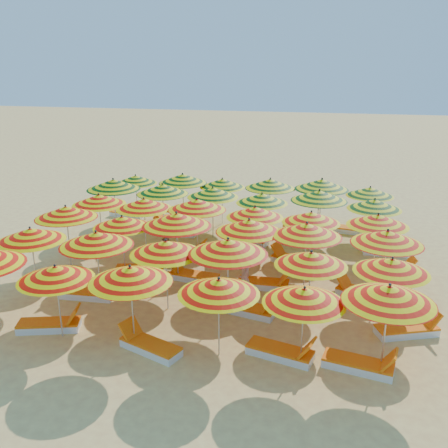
{
  "coord_description": "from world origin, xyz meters",
  "views": [
    {
      "loc": [
        3.9,
        -16.27,
        7.23
      ],
      "look_at": [
        0.0,
        0.5,
        1.6
      ],
      "focal_mm": 40.0,
      "sensor_mm": 36.0,
      "label": 1
    }
  ],
  "objects_px": {
    "umbrella_3": "(219,287)",
    "lounger_16": "(249,240)",
    "lounger_18": "(384,250)",
    "lounger_20": "(171,218)",
    "umbrella_16": "(307,230)",
    "umbrella_20": "(197,205)",
    "umbrella_23": "(378,220)",
    "umbrella_34": "(322,184)",
    "umbrella_32": "(222,183)",
    "umbrella_13": "(122,222)",
    "umbrella_18": "(99,200)",
    "lounger_5": "(249,309)",
    "lounger_2": "(282,352)",
    "umbrella_1": "(56,273)",
    "lounger_12": "(239,256)",
    "lounger_8": "(193,276)",
    "lounger_4": "(86,293)",
    "umbrella_21": "(255,212)",
    "umbrella_15": "(249,226)",
    "lounger_10": "(362,294)",
    "umbrella_14": "(176,220)",
    "umbrella_25": "(162,189)",
    "umbrella_22": "(311,217)",
    "beachgoer_a": "(245,279)",
    "lounger_13": "(293,260)",
    "lounger_15": "(178,232)",
    "lounger_11": "(185,251)",
    "umbrella_6": "(31,235)",
    "umbrella_31": "(183,179)",
    "umbrella_29": "(375,204)",
    "umbrella_30": "(136,179)",
    "umbrella_9": "(228,247)",
    "umbrella_28": "(319,196)",
    "lounger_3": "(360,364)",
    "umbrella_27": "(262,198)",
    "lounger_21": "(355,230)",
    "lounger_14": "(390,271)",
    "umbrella_2": "(130,275)",
    "umbrella_12": "(66,212)",
    "lounger_0": "(51,325)",
    "lounger_9": "(265,283)",
    "lounger_17": "(302,239)",
    "umbrella_35": "(370,192)",
    "beachgoer_b": "(167,247)",
    "umbrella_33": "(270,184)",
    "umbrella_26": "(213,192)"
  },
  "relations": [
    {
      "from": "umbrella_23",
      "to": "lounger_18",
      "type": "bearing_deg",
      "value": 76.04
    },
    {
      "from": "lounger_9",
      "to": "lounger_17",
      "type": "bearing_deg",
      "value": 78.24
    },
    {
      "from": "lounger_13",
      "to": "lounger_15",
      "type": "height_order",
      "value": "same"
    },
    {
      "from": "umbrella_34",
      "to": "umbrella_32",
      "type": "bearing_deg",
      "value": 176.68
    },
    {
      "from": "umbrella_14",
      "to": "umbrella_26",
      "type": "xyz_separation_m",
      "value": [
        0.1,
        4.51,
        -0.18
      ]
    },
    {
      "from": "umbrella_20",
      "to": "lounger_12",
      "type": "relative_size",
      "value": 1.48
    },
    {
      "from": "umbrella_1",
      "to": "lounger_5",
      "type": "bearing_deg",
      "value": 27.03
    },
    {
      "from": "umbrella_30",
      "to": "umbrella_16",
      "type": "bearing_deg",
      "value": -36.76
    },
    {
      "from": "umbrella_13",
      "to": "umbrella_34",
      "type": "relative_size",
      "value": 0.87
    },
    {
      "from": "umbrella_23",
      "to": "umbrella_31",
      "type": "xyz_separation_m",
      "value": [
        -8.43,
        4.25,
        0.09
      ]
    },
    {
      "from": "umbrella_25",
      "to": "lounger_0",
      "type": "distance_m",
      "value": 8.61
    },
    {
      "from": "umbrella_27",
      "to": "lounger_21",
      "type": "bearing_deg",
      "value": 30.61
    },
    {
      "from": "umbrella_6",
      "to": "beachgoer_a",
      "type": "height_order",
      "value": "umbrella_6"
    },
    {
      "from": "umbrella_30",
      "to": "umbrella_12",
      "type": "bearing_deg",
      "value": -90.69
    },
    {
      "from": "lounger_5",
      "to": "lounger_2",
      "type": "bearing_deg",
      "value": -46.84
    },
    {
      "from": "umbrella_2",
      "to": "lounger_9",
      "type": "relative_size",
      "value": 1.5
    },
    {
      "from": "umbrella_14",
      "to": "umbrella_20",
      "type": "distance_m",
      "value": 2.34
    },
    {
      "from": "umbrella_14",
      "to": "umbrella_34",
      "type": "relative_size",
      "value": 1.02
    },
    {
      "from": "umbrella_14",
      "to": "umbrella_25",
      "type": "xyz_separation_m",
      "value": [
        -2.07,
        4.36,
        -0.13
      ]
    },
    {
      "from": "umbrella_9",
      "to": "umbrella_28",
      "type": "height_order",
      "value": "umbrella_9"
    },
    {
      "from": "lounger_14",
      "to": "lounger_15",
      "type": "xyz_separation_m",
      "value": [
        -8.68,
        2.31,
        0.0
      ]
    },
    {
      "from": "umbrella_31",
      "to": "umbrella_12",
      "type": "bearing_deg",
      "value": -111.93
    },
    {
      "from": "lounger_20",
      "to": "lounger_10",
      "type": "bearing_deg",
      "value": 133.7
    },
    {
      "from": "lounger_2",
      "to": "umbrella_13",
      "type": "bearing_deg",
      "value": 159.78
    },
    {
      "from": "lounger_10",
      "to": "umbrella_30",
      "type": "bearing_deg",
      "value": -8.05
    },
    {
      "from": "umbrella_32",
      "to": "lounger_18",
      "type": "distance_m",
      "value": 7.69
    },
    {
      "from": "lounger_5",
      "to": "lounger_11",
      "type": "relative_size",
      "value": 1.01
    },
    {
      "from": "lounger_18",
      "to": "lounger_20",
      "type": "distance_m",
      "value": 9.76
    },
    {
      "from": "umbrella_32",
      "to": "lounger_0",
      "type": "xyz_separation_m",
      "value": [
        -2.48,
        -10.58,
        -1.78
      ]
    },
    {
      "from": "lounger_8",
      "to": "umbrella_15",
      "type": "bearing_deg",
      "value": -167.72
    },
    {
      "from": "umbrella_22",
      "to": "beachgoer_a",
      "type": "xyz_separation_m",
      "value": [
        -1.78,
        -3.2,
        -1.17
      ]
    },
    {
      "from": "umbrella_1",
      "to": "lounger_15",
      "type": "bearing_deg",
      "value": 86.82
    },
    {
      "from": "umbrella_33",
      "to": "lounger_4",
      "type": "xyz_separation_m",
      "value": [
        -4.71,
        -8.26,
        -1.93
      ]
    },
    {
      "from": "umbrella_3",
      "to": "lounger_16",
      "type": "relative_size",
      "value": 1.34
    },
    {
      "from": "umbrella_2",
      "to": "lounger_16",
      "type": "bearing_deg",
      "value": 79.38
    },
    {
      "from": "umbrella_13",
      "to": "lounger_4",
      "type": "distance_m",
      "value": 2.8
    },
    {
      "from": "umbrella_22",
      "to": "lounger_3",
      "type": "xyz_separation_m",
      "value": [
        1.68,
        -6.18,
        -1.79
      ]
    },
    {
      "from": "lounger_14",
      "to": "lounger_10",
      "type": "bearing_deg",
      "value": -125.39
    },
    {
      "from": "umbrella_13",
      "to": "umbrella_18",
      "type": "distance_m",
      "value": 2.99
    },
    {
      "from": "umbrella_35",
      "to": "beachgoer_b",
      "type": "height_order",
      "value": "umbrella_35"
    },
    {
      "from": "umbrella_21",
      "to": "lounger_2",
      "type": "distance_m",
      "value": 6.66
    },
    {
      "from": "umbrella_14",
      "to": "lounger_5",
      "type": "bearing_deg",
      "value": -33.17
    },
    {
      "from": "umbrella_16",
      "to": "umbrella_20",
      "type": "relative_size",
      "value": 1.04
    },
    {
      "from": "umbrella_15",
      "to": "lounger_16",
      "type": "height_order",
      "value": "umbrella_15"
    },
    {
      "from": "umbrella_16",
      "to": "lounger_12",
      "type": "distance_m",
      "value": 3.94
    },
    {
      "from": "umbrella_20",
      "to": "umbrella_21",
      "type": "relative_size",
      "value": 1.1
    },
    {
      "from": "lounger_8",
      "to": "umbrella_1",
      "type": "bearing_deg",
      "value": 68.63
    },
    {
      "from": "umbrella_28",
      "to": "lounger_11",
      "type": "xyz_separation_m",
      "value": [
        -4.95,
        -2.22,
        -1.97
      ]
    },
    {
      "from": "umbrella_29",
      "to": "lounger_15",
      "type": "bearing_deg",
      "value": 179.15
    },
    {
      "from": "umbrella_21",
      "to": "lounger_8",
      "type": "distance_m",
      "value": 3.29
    }
  ]
}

